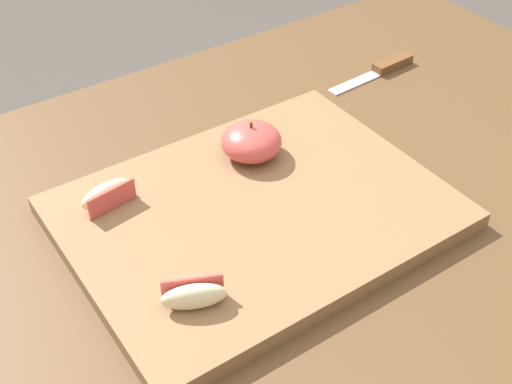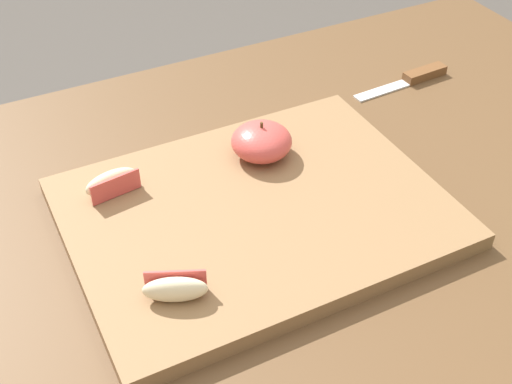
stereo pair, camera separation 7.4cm
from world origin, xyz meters
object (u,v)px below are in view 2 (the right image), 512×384
at_px(cutting_board, 256,213).
at_px(apple_half_skin_up, 262,141).
at_px(apple_wedge_left, 175,289).
at_px(paring_knife, 417,76).
at_px(apple_wedge_middle, 112,182).

xyz_separation_m(cutting_board, apple_half_skin_up, (0.05, 0.08, 0.03)).
distance_m(cutting_board, apple_wedge_left, 0.16).
bearing_deg(apple_half_skin_up, apple_wedge_left, -136.75).
distance_m(apple_wedge_left, paring_knife, 0.55).
height_order(cutting_board, apple_wedge_middle, apple_wedge_middle).
distance_m(apple_half_skin_up, apple_wedge_middle, 0.18).
distance_m(apple_half_skin_up, paring_knife, 0.32).
bearing_deg(apple_half_skin_up, cutting_board, -120.86).
bearing_deg(apple_half_skin_up, paring_knife, 15.76).
relative_size(apple_wedge_left, paring_knife, 0.41).
bearing_deg(apple_wedge_middle, apple_half_skin_up, -4.41).
relative_size(apple_half_skin_up, apple_wedge_middle, 1.14).
relative_size(cutting_board, apple_wedge_middle, 6.35).
bearing_deg(apple_wedge_middle, paring_knife, 8.38).
bearing_deg(apple_wedge_middle, cutting_board, -35.37).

